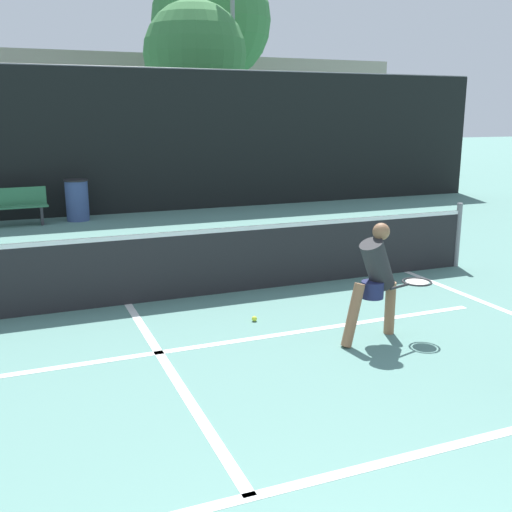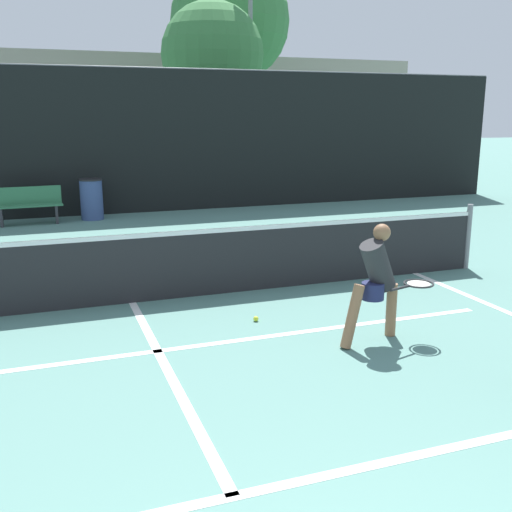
{
  "view_description": "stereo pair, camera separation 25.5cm",
  "coord_description": "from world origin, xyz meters",
  "px_view_note": "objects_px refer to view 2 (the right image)",
  "views": [
    {
      "loc": [
        -1.3,
        -0.94,
        2.52
      ],
      "look_at": [
        1.16,
        5.11,
        0.95
      ],
      "focal_mm": 42.0,
      "sensor_mm": 36.0,
      "label": 1
    },
    {
      "loc": [
        -1.06,
        -1.03,
        2.52
      ],
      "look_at": [
        1.16,
        5.11,
        0.95
      ],
      "focal_mm": 42.0,
      "sensor_mm": 36.0,
      "label": 2
    }
  ],
  "objects_px": {
    "player_practicing": "(377,278)",
    "parked_car": "(131,179)",
    "courtside_bench": "(28,204)",
    "trash_bin": "(92,199)"
  },
  "relations": [
    {
      "from": "courtside_bench",
      "to": "parked_car",
      "type": "xyz_separation_m",
      "value": [
        2.88,
        3.68,
        0.11
      ]
    },
    {
      "from": "player_practicing",
      "to": "courtside_bench",
      "type": "relative_size",
      "value": 0.89
    },
    {
      "from": "trash_bin",
      "to": "courtside_bench",
      "type": "bearing_deg",
      "value": -172.92
    },
    {
      "from": "parked_car",
      "to": "player_practicing",
      "type": "bearing_deg",
      "value": -86.19
    },
    {
      "from": "player_practicing",
      "to": "courtside_bench",
      "type": "xyz_separation_m",
      "value": [
        -3.73,
        9.09,
        -0.26
      ]
    },
    {
      "from": "trash_bin",
      "to": "parked_car",
      "type": "bearing_deg",
      "value": 67.56
    },
    {
      "from": "courtside_bench",
      "to": "player_practicing",
      "type": "bearing_deg",
      "value": -71.08
    },
    {
      "from": "courtside_bench",
      "to": "trash_bin",
      "type": "distance_m",
      "value": 1.44
    },
    {
      "from": "player_practicing",
      "to": "parked_car",
      "type": "xyz_separation_m",
      "value": [
        -0.85,
        12.77,
        -0.15
      ]
    },
    {
      "from": "trash_bin",
      "to": "parked_car",
      "type": "distance_m",
      "value": 3.79
    }
  ]
}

